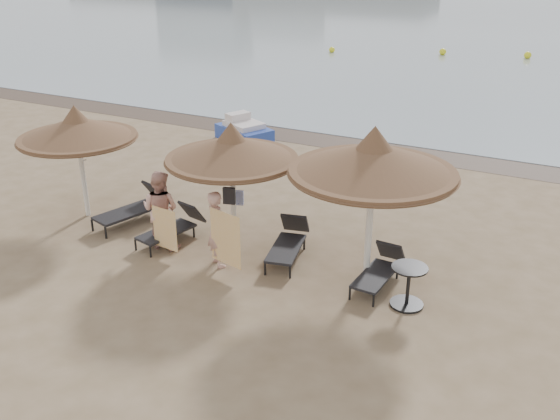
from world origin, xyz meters
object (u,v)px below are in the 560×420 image
(lounger_near_left, at_px, (174,226))
(side_table, at_px, (408,287))
(palapa_center, at_px, (232,149))
(lounger_near_right, at_px, (289,241))
(palapa_left, at_px, (77,129))
(person_left, at_px, (160,204))
(lounger_far_left, at_px, (135,207))
(palapa_right, at_px, (373,160))
(person_right, at_px, (217,223))
(pedal_boat, at_px, (244,131))
(lounger_far_right, at_px, (380,269))

(lounger_near_left, bearing_deg, side_table, 9.59)
(palapa_center, height_order, lounger_near_right, palapa_center)
(side_table, bearing_deg, lounger_near_right, 164.77)
(palapa_left, distance_m, lounger_near_right, 5.62)
(palapa_left, bearing_deg, person_left, -10.98)
(person_left, bearing_deg, lounger_near_right, -167.85)
(lounger_far_left, distance_m, lounger_near_left, 1.44)
(palapa_right, xyz_separation_m, person_right, (-2.94, -0.81, -1.56))
(palapa_left, height_order, lounger_near_left, palapa_left)
(lounger_far_left, distance_m, pedal_boat, 6.82)
(person_right, bearing_deg, lounger_far_left, 19.03)
(lounger_far_left, bearing_deg, lounger_far_right, 15.10)
(pedal_boat, bearing_deg, person_right, -38.53)
(palapa_right, bearing_deg, lounger_near_left, -176.50)
(side_table, height_order, person_left, person_left)
(lounger_near_left, xyz_separation_m, person_left, (-0.03, -0.38, 0.68))
(palapa_center, xyz_separation_m, lounger_far_left, (-2.74, 0.02, -1.85))
(palapa_right, relative_size, pedal_boat, 1.46)
(lounger_far_left, relative_size, pedal_boat, 0.91)
(lounger_far_left, xyz_separation_m, lounger_near_right, (4.01, 0.08, -0.03))
(side_table, bearing_deg, lounger_near_left, 176.86)
(lounger_near_right, distance_m, person_right, 1.63)
(palapa_center, distance_m, lounger_near_right, 2.27)
(palapa_center, height_order, person_right, palapa_center)
(side_table, bearing_deg, person_left, -179.17)
(palapa_left, relative_size, lounger_near_left, 1.59)
(palapa_center, bearing_deg, palapa_right, -1.73)
(lounger_near_left, xyz_separation_m, side_table, (5.43, -0.30, 0.04))
(lounger_far_right, bearing_deg, palapa_left, -175.34)
(lounger_far_right, bearing_deg, palapa_right, 178.38)
(palapa_right, bearing_deg, side_table, -29.73)
(person_left, distance_m, person_right, 1.54)
(lounger_far_right, distance_m, person_right, 3.37)
(palapa_center, xyz_separation_m, pedal_boat, (-3.68, 6.78, -1.90))
(lounger_far_left, bearing_deg, lounger_near_left, 0.91)
(palapa_left, relative_size, pedal_boat, 1.27)
(lounger_near_right, relative_size, person_right, 0.95)
(palapa_left, xyz_separation_m, pedal_boat, (0.35, 7.01, -1.86))
(lounger_near_right, height_order, lounger_far_right, lounger_near_right)
(person_right, bearing_deg, palapa_center, -43.66)
(person_left, bearing_deg, person_right, 168.45)
(side_table, bearing_deg, lounger_far_left, 174.28)
(palapa_right, bearing_deg, person_right, -164.54)
(lounger_far_right, relative_size, person_left, 0.80)
(palapa_left, relative_size, lounger_near_right, 1.53)
(palapa_right, height_order, side_table, palapa_right)
(pedal_boat, bearing_deg, person_left, -48.04)
(lounger_far_left, relative_size, lounger_near_right, 1.10)
(lounger_near_right, height_order, pedal_boat, pedal_boat)
(lounger_far_right, relative_size, side_table, 2.03)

